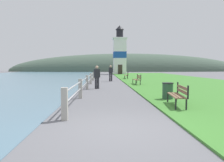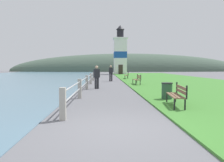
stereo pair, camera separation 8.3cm
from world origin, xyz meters
name	(u,v)px [view 2 (the right image)]	position (x,y,z in m)	size (l,w,h in m)	color
ground_plane	(117,129)	(0.00, 0.00, 0.00)	(160.00, 160.00, 0.00)	slate
grass_verge	(174,80)	(7.66, 19.20, 0.03)	(12.00, 57.60, 0.06)	#428433
seawall_railing	(92,77)	(-1.56, 16.82, 0.58)	(0.18, 31.82, 0.99)	#A8A399
park_bench_near	(177,94)	(2.57, 2.96, 0.54)	(0.70, 1.84, 0.94)	brown
park_bench_midway	(137,79)	(2.58, 13.45, 0.54)	(0.50, 1.81, 0.94)	brown
park_bench_far	(127,75)	(2.63, 22.62, 0.54)	(0.64, 2.01, 0.94)	brown
lighthouse	(120,54)	(3.04, 40.37, 4.35)	(2.99, 2.99, 10.20)	white
person_strolling	(97,76)	(-0.86, 10.24, 0.91)	(0.47, 0.39, 1.68)	#28282D
person_by_railing	(111,73)	(0.41, 18.32, 0.95)	(0.43, 0.23, 1.75)	#28282D
trash_bin	(167,91)	(2.69, 4.79, 0.42)	(0.54, 0.54, 0.84)	#2D5138
distant_hillside	(129,71)	(8.00, 68.40, 0.00)	(80.00, 16.00, 12.00)	#475B4C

